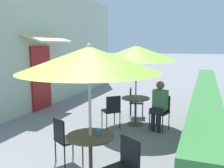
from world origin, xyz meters
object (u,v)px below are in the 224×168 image
(patio_table_mid, at_px, (136,105))
(cafe_chair_mid_right, at_px, (134,100))
(patio_umbrella_mid, at_px, (136,53))
(patio_umbrella_near, at_px, (89,59))
(cafe_chair_near_left, at_px, (65,137))
(cafe_chair_near_right, at_px, (124,165))
(cafe_chair_mid_left, at_px, (161,109))
(cafe_chair_mid_back, at_px, (112,109))
(seated_patron_mid_left, at_px, (159,104))
(patio_table_near, at_px, (91,148))
(coffee_cup_near, at_px, (99,132))

(patio_table_mid, bearing_deg, cafe_chair_mid_right, 108.43)
(patio_umbrella_mid, height_order, cafe_chair_mid_right, patio_umbrella_mid)
(patio_umbrella_near, distance_m, cafe_chair_near_left, 1.58)
(patio_umbrella_near, height_order, cafe_chair_near_right, patio_umbrella_near)
(patio_table_mid, height_order, cafe_chair_mid_left, cafe_chair_mid_left)
(patio_umbrella_near, height_order, cafe_chair_mid_back, patio_umbrella_near)
(patio_umbrella_mid, bearing_deg, seated_patron_mid_left, -20.48)
(patio_table_near, xyz_separation_m, seated_patron_mid_left, (0.59, 2.72, 0.16))
(cafe_chair_near_right, relative_size, patio_umbrella_mid, 0.40)
(cafe_chair_mid_left, relative_size, cafe_chair_mid_back, 1.00)
(patio_umbrella_near, bearing_deg, cafe_chair_mid_back, 102.84)
(patio_umbrella_mid, xyz_separation_m, cafe_chair_mid_left, (0.71, -0.14, -1.41))
(patio_table_mid, distance_m, cafe_chair_mid_back, 0.72)
(cafe_chair_near_right, relative_size, cafe_chair_mid_back, 1.00)
(cafe_chair_mid_right, bearing_deg, seated_patron_mid_left, 31.57)
(patio_umbrella_near, relative_size, cafe_chair_near_right, 2.49)
(coffee_cup_near, relative_size, patio_umbrella_mid, 0.04)
(patio_table_mid, height_order, cafe_chair_mid_back, cafe_chair_mid_back)
(coffee_cup_near, distance_m, cafe_chair_mid_right, 3.60)
(patio_umbrella_near, distance_m, patio_umbrella_mid, 2.98)
(cafe_chair_mid_back, bearing_deg, cafe_chair_mid_right, 36.09)
(seated_patron_mid_left, distance_m, cafe_chair_mid_back, 1.20)
(patio_umbrella_near, relative_size, cafe_chair_near_left, 2.49)
(patio_umbrella_near, height_order, seated_patron_mid_left, patio_umbrella_near)
(cafe_chair_near_left, bearing_deg, patio_umbrella_mid, 109.11)
(cafe_chair_near_left, bearing_deg, coffee_cup_near, 15.22)
(patio_table_near, bearing_deg, patio_table_mid, 91.49)
(patio_umbrella_mid, xyz_separation_m, cafe_chair_mid_back, (-0.48, -0.54, -1.41))
(cafe_chair_mid_right, bearing_deg, cafe_chair_mid_back, -23.91)
(cafe_chair_mid_left, relative_size, cafe_chair_mid_right, 1.00)
(patio_table_mid, bearing_deg, cafe_chair_near_left, -102.15)
(patio_table_near, height_order, cafe_chair_mid_back, cafe_chair_mid_back)
(patio_umbrella_mid, bearing_deg, cafe_chair_near_left, -102.15)
(seated_patron_mid_left, bearing_deg, coffee_cup_near, 97.12)
(cafe_chair_near_right, bearing_deg, patio_table_near, 6.09)
(patio_umbrella_near, relative_size, cafe_chair_mid_back, 2.49)
(cafe_chair_near_right, distance_m, cafe_chair_mid_left, 3.14)
(cafe_chair_near_left, xyz_separation_m, seated_patron_mid_left, (1.25, 2.42, 0.17))
(cafe_chair_near_right, bearing_deg, seated_patron_mid_left, -57.65)
(cafe_chair_near_right, bearing_deg, cafe_chair_mid_right, -45.16)
(patio_table_near, bearing_deg, cafe_chair_mid_back, 102.84)
(patio_table_mid, xyz_separation_m, seated_patron_mid_left, (0.67, -0.25, 0.16))
(cafe_chair_near_right, xyz_separation_m, cafe_chair_mid_back, (-1.21, 2.74, 0.00))
(patio_umbrella_near, xyz_separation_m, cafe_chair_mid_left, (0.63, 2.83, -1.41))
(patio_table_near, xyz_separation_m, patio_umbrella_mid, (-0.08, 2.98, 1.40))
(patio_umbrella_mid, xyz_separation_m, cafe_chair_mid_right, (-0.23, 0.68, -1.41))
(cafe_chair_mid_back, bearing_deg, cafe_chair_near_right, -108.58)
(coffee_cup_near, xyz_separation_m, cafe_chair_mid_left, (0.52, 2.74, -0.27))
(seated_patron_mid_left, xyz_separation_m, cafe_chair_mid_back, (-1.15, -0.29, -0.17))
(patio_umbrella_near, bearing_deg, patio_umbrella_mid, 91.49)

